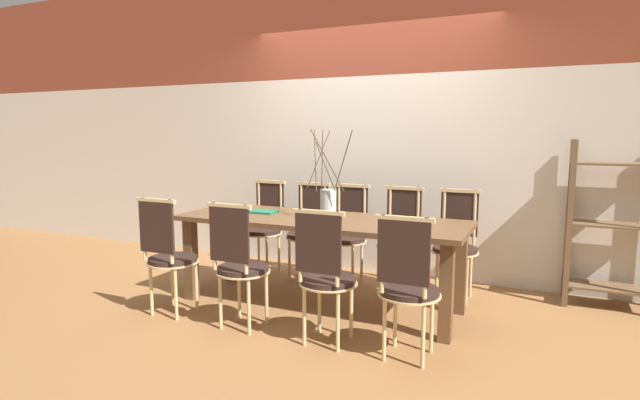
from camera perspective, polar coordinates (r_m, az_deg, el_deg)
ground_plane at (r=4.27m, az=0.00°, el=-11.94°), size 16.00×16.00×0.00m
wall_rear at (r=5.15m, az=5.68°, el=9.49°), size 12.00×0.06×3.20m
dining_table at (r=4.10m, az=0.00°, el=-3.51°), size 2.39×0.82×0.74m
chair_near_leftend at (r=4.10m, az=-16.95°, el=-5.78°), size 0.40×0.40×0.95m
chair_near_left at (r=3.70m, az=-9.23°, el=-6.97°), size 0.40×0.40×0.95m
chair_near_center at (r=3.38m, az=0.61°, el=-8.30°), size 0.40×0.40×0.95m
chair_near_right at (r=3.20m, az=9.98°, el=-9.33°), size 0.40×0.40×0.95m
chair_far_leftend at (r=5.16m, az=-6.33°, el=-2.73°), size 0.40×0.40×0.95m
chair_far_left at (r=4.93m, az=-1.33°, el=-3.18°), size 0.40×0.40×0.95m
chair_far_center at (r=4.76m, az=3.14°, el=-3.57°), size 0.40×0.40×0.95m
chair_far_right at (r=4.61m, az=9.15°, el=-4.05°), size 0.40×0.40×0.95m
chair_far_rightend at (r=4.50m, az=15.30°, el=-4.50°), size 0.40×0.40×0.95m
vase_centerpiece at (r=4.07m, az=0.95°, el=-0.21°), size 0.37×0.37×0.73m
book_stack at (r=4.38m, az=-6.53°, el=-1.33°), size 0.24×0.18×0.02m
shelving_rack at (r=4.72m, az=30.46°, el=-2.52°), size 0.68×0.34×1.38m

